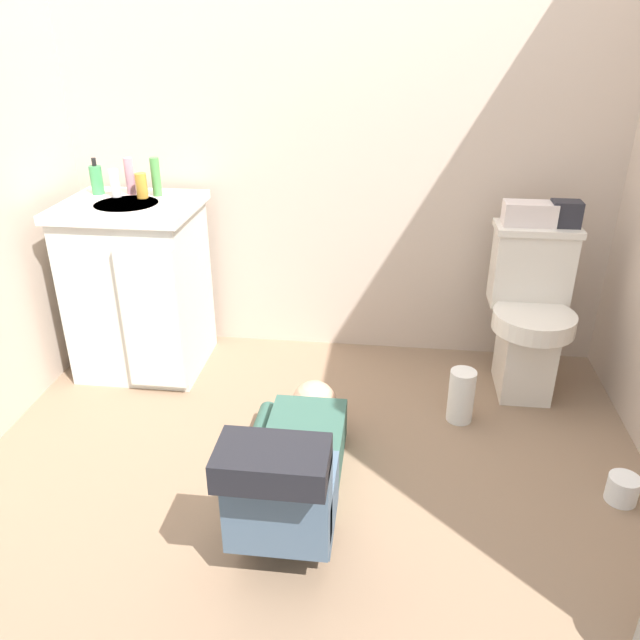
# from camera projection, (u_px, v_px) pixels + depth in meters

# --- Properties ---
(ground_plane) EXTENTS (3.08, 3.03, 0.04)m
(ground_plane) POSITION_uv_depth(u_px,v_px,m) (310.00, 470.00, 2.43)
(ground_plane) COLOR #886C54
(wall_back) EXTENTS (2.74, 0.08, 2.40)m
(wall_back) POSITION_uv_depth(u_px,v_px,m) (339.00, 105.00, 2.84)
(wall_back) COLOR beige
(wall_back) RESTS_ON ground_plane
(toilet) EXTENTS (0.36, 0.46, 0.75)m
(toilet) POSITION_uv_depth(u_px,v_px,m) (529.00, 314.00, 2.79)
(toilet) COLOR silver
(toilet) RESTS_ON ground_plane
(vanity_cabinet) EXTENTS (0.60, 0.53, 0.82)m
(vanity_cabinet) POSITION_uv_depth(u_px,v_px,m) (140.00, 286.00, 2.95)
(vanity_cabinet) COLOR silver
(vanity_cabinet) RESTS_ON ground_plane
(faucet) EXTENTS (0.02, 0.02, 0.10)m
(faucet) POSITION_uv_depth(u_px,v_px,m) (138.00, 183.00, 2.88)
(faucet) COLOR silver
(faucet) RESTS_ON vanity_cabinet
(person_plumber) EXTENTS (0.39, 1.06, 0.52)m
(person_plumber) POSITION_uv_depth(u_px,v_px,m) (293.00, 465.00, 2.15)
(person_plumber) COLOR #33594C
(person_plumber) RESTS_ON ground_plane
(tissue_box) EXTENTS (0.22, 0.11, 0.10)m
(tissue_box) POSITION_uv_depth(u_px,v_px,m) (529.00, 214.00, 2.69)
(tissue_box) COLOR silver
(tissue_box) RESTS_ON toilet
(toiletry_bag) EXTENTS (0.12, 0.09, 0.11)m
(toiletry_bag) POSITION_uv_depth(u_px,v_px,m) (566.00, 214.00, 2.67)
(toiletry_bag) COLOR #26262D
(toiletry_bag) RESTS_ON toilet
(soap_dispenser) EXTENTS (0.06, 0.06, 0.17)m
(soap_dispenser) POSITION_uv_depth(u_px,v_px,m) (97.00, 179.00, 2.88)
(soap_dispenser) COLOR #3F9754
(soap_dispenser) RESTS_ON vanity_cabinet
(bottle_white) EXTENTS (0.04, 0.04, 0.13)m
(bottle_white) POSITION_uv_depth(u_px,v_px,m) (115.00, 183.00, 2.84)
(bottle_white) COLOR white
(bottle_white) RESTS_ON vanity_cabinet
(bottle_pink) EXTENTS (0.04, 0.04, 0.17)m
(bottle_pink) POSITION_uv_depth(u_px,v_px,m) (130.00, 176.00, 2.87)
(bottle_pink) COLOR pink
(bottle_pink) RESTS_ON vanity_cabinet
(bottle_amber) EXTENTS (0.05, 0.05, 0.11)m
(bottle_amber) POSITION_uv_depth(u_px,v_px,m) (141.00, 186.00, 2.82)
(bottle_amber) COLOR gold
(bottle_amber) RESTS_ON vanity_cabinet
(bottle_green) EXTENTS (0.04, 0.04, 0.17)m
(bottle_green) POSITION_uv_depth(u_px,v_px,m) (156.00, 177.00, 2.84)
(bottle_green) COLOR #4D9748
(bottle_green) RESTS_ON vanity_cabinet
(paper_towel_roll) EXTENTS (0.11, 0.11, 0.24)m
(paper_towel_roll) POSITION_uv_depth(u_px,v_px,m) (461.00, 396.00, 2.65)
(paper_towel_roll) COLOR white
(paper_towel_roll) RESTS_ON ground_plane
(toilet_paper_roll) EXTENTS (0.11, 0.11, 0.10)m
(toilet_paper_roll) POSITION_uv_depth(u_px,v_px,m) (622.00, 489.00, 2.23)
(toilet_paper_roll) COLOR white
(toilet_paper_roll) RESTS_ON ground_plane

